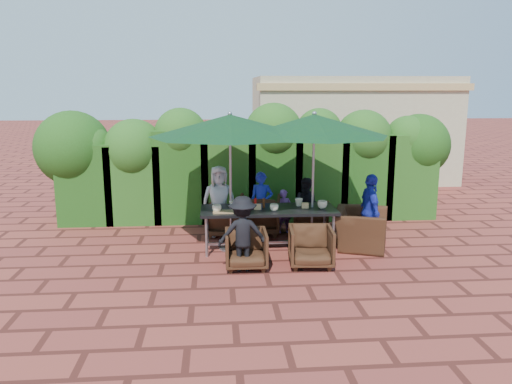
{
  "coord_description": "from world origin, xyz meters",
  "views": [
    {
      "loc": [
        -0.76,
        -8.49,
        2.83
      ],
      "look_at": [
        -0.04,
        0.4,
        0.99
      ],
      "focal_mm": 35.0,
      "sensor_mm": 36.0,
      "label": 1
    }
  ],
  "objects": [
    {
      "name": "cup_c",
      "position": [
        0.24,
        -0.08,
        0.81
      ],
      "size": [
        0.15,
        0.15,
        0.12
      ],
      "primitive_type": "imported",
      "color": "beige",
      "rests_on": "dining_table"
    },
    {
      "name": "chair_far_right",
      "position": [
        1.13,
        1.01,
        0.35
      ],
      "size": [
        0.8,
        0.77,
        0.7
      ],
      "primitive_type": "imported",
      "rotation": [
        0.0,
        0.0,
        2.91
      ],
      "color": "black",
      "rests_on": "ground"
    },
    {
      "name": "chair_far_mid",
      "position": [
        0.09,
        1.12,
        0.42
      ],
      "size": [
        0.92,
        0.88,
        0.84
      ],
      "primitive_type": "imported",
      "rotation": [
        0.0,
        0.0,
        2.99
      ],
      "color": "black",
      "rests_on": "ground"
    },
    {
      "name": "adult_near_left",
      "position": [
        -0.36,
        -0.93,
        0.6
      ],
      "size": [
        0.78,
        0.37,
        1.2
      ],
      "primitive_type": "imported",
      "rotation": [
        0.0,
        0.0,
        3.16
      ],
      "color": "black",
      "rests_on": "ground"
    },
    {
      "name": "chair_far_left",
      "position": [
        -0.57,
        1.01,
        0.36
      ],
      "size": [
        0.84,
        0.8,
        0.73
      ],
      "primitive_type": "imported",
      "rotation": [
        0.0,
        0.0,
        2.92
      ],
      "color": "black",
      "rests_on": "ground"
    },
    {
      "name": "pedestrian_b",
      "position": [
        2.25,
        4.37,
        0.92
      ],
      "size": [
        1.04,
        0.92,
        1.84
      ],
      "primitive_type": "imported",
      "rotation": [
        0.0,
        0.0,
        3.7
      ],
      "color": "#EC5398",
      "rests_on": "ground"
    },
    {
      "name": "umbrella_left",
      "position": [
        -0.51,
        0.17,
        2.21
      ],
      "size": [
        2.82,
        2.82,
        2.46
      ],
      "color": "gray",
      "rests_on": "ground"
    },
    {
      "name": "number_block_right",
      "position": [
        0.81,
        0.07,
        0.8
      ],
      "size": [
        0.12,
        0.06,
        0.1
      ],
      "primitive_type": "cube",
      "color": "tan",
      "rests_on": "dining_table"
    },
    {
      "name": "cup_d",
      "position": [
        0.73,
        0.26,
        0.82
      ],
      "size": [
        0.15,
        0.15,
        0.14
      ],
      "primitive_type": "imported",
      "color": "beige",
      "rests_on": "dining_table"
    },
    {
      "name": "chair_near_right",
      "position": [
        0.76,
        -0.84,
        0.36
      ],
      "size": [
        0.74,
        0.7,
        0.72
      ],
      "primitive_type": "imported",
      "rotation": [
        0.0,
        0.0,
        -0.07
      ],
      "color": "black",
      "rests_on": "ground"
    },
    {
      "name": "cup_e",
      "position": [
        1.12,
        0.03,
        0.82
      ],
      "size": [
        0.18,
        0.18,
        0.14
      ],
      "primitive_type": "imported",
      "color": "beige",
      "rests_on": "dining_table"
    },
    {
      "name": "sauce_bottle",
      "position": [
        0.08,
        0.17,
        0.83
      ],
      "size": [
        0.04,
        0.04,
        0.17
      ],
      "primitive_type": "cylinder",
      "color": "#4C230C",
      "rests_on": "dining_table"
    },
    {
      "name": "building",
      "position": [
        3.5,
        6.99,
        1.61
      ],
      "size": [
        6.2,
        3.08,
        3.2
      ],
      "color": "#C3BA91",
      "rests_on": "ground"
    },
    {
      "name": "pedestrian_c",
      "position": [
        3.58,
        4.34,
        0.77
      ],
      "size": [
        1.01,
        1.03,
        1.54
      ],
      "primitive_type": "imported",
      "rotation": [
        0.0,
        0.0,
        2.34
      ],
      "color": "gray",
      "rests_on": "ground"
    },
    {
      "name": "hedge_wall",
      "position": [
        -0.16,
        2.32,
        1.35
      ],
      "size": [
        9.1,
        1.6,
        2.55
      ],
      "color": "#1E3D10",
      "rests_on": "ground"
    },
    {
      "name": "cup_a",
      "position": [
        -0.76,
        -0.08,
        0.81
      ],
      "size": [
        0.16,
        0.16,
        0.13
      ],
      "primitive_type": "imported",
      "color": "beige",
      "rests_on": "dining_table"
    },
    {
      "name": "chair_end_right",
      "position": [
        1.84,
        0.08,
        0.46
      ],
      "size": [
        1.01,
        1.22,
        0.92
      ],
      "primitive_type": "imported",
      "rotation": [
        0.0,
        0.0,
        1.21
      ],
      "color": "black",
      "rests_on": "ground"
    },
    {
      "name": "serving_tray",
      "position": [
        -0.65,
        -0.11,
        0.76
      ],
      "size": [
        0.35,
        0.25,
        0.02
      ],
      "primitive_type": "cube",
      "color": "#977449",
      "rests_on": "dining_table"
    },
    {
      "name": "adult_far_right",
      "position": [
        1.02,
        0.97,
        0.57
      ],
      "size": [
        0.62,
        0.48,
        1.14
      ],
      "primitive_type": "imported",
      "rotation": [
        0.0,
        0.0,
        -0.29
      ],
      "color": "black",
      "rests_on": "ground"
    },
    {
      "name": "child_right",
      "position": [
        0.59,
        1.13,
        0.44
      ],
      "size": [
        0.36,
        0.31,
        0.88
      ],
      "primitive_type": "imported",
      "rotation": [
        0.0,
        0.0,
        0.2
      ],
      "color": "#844FAB",
      "rests_on": "ground"
    },
    {
      "name": "chair_near_left",
      "position": [
        -0.3,
        -0.83,
        0.34
      ],
      "size": [
        0.67,
        0.63,
        0.69
      ],
      "primitive_type": "imported",
      "rotation": [
        0.0,
        0.0,
        -0.01
      ],
      "color": "black",
      "rests_on": "ground"
    },
    {
      "name": "number_block_left",
      "position": [
        -0.04,
        0.04,
        0.8
      ],
      "size": [
        0.12,
        0.06,
        0.1
      ],
      "primitive_type": "cube",
      "color": "tan",
      "rests_on": "dining_table"
    },
    {
      "name": "adult_far_mid",
      "position": [
        0.12,
        1.01,
        0.63
      ],
      "size": [
        0.51,
        0.45,
        1.25
      ],
      "primitive_type": "imported",
      "rotation": [
        0.0,
        0.0,
        -0.19
      ],
      "color": "#202CAD",
      "rests_on": "ground"
    },
    {
      "name": "dining_table",
      "position": [
        0.16,
        0.1,
        0.68
      ],
      "size": [
        2.4,
        0.9,
        0.75
      ],
      "color": "black",
      "rests_on": "ground"
    },
    {
      "name": "ketchup_bottle",
      "position": [
        -0.07,
        0.19,
        0.83
      ],
      "size": [
        0.04,
        0.04,
        0.17
      ],
      "primitive_type": "cylinder",
      "color": "#B20C0A",
      "rests_on": "dining_table"
    },
    {
      "name": "ground",
      "position": [
        0.0,
        0.0,
        0.0
      ],
      "size": [
        80.0,
        80.0,
        0.0
      ],
      "primitive_type": "plane",
      "color": "brown",
      "rests_on": "ground"
    },
    {
      "name": "umbrella_right",
      "position": [
        0.96,
        0.14,
        2.21
      ],
      "size": [
        2.65,
        2.65,
        2.46
      ],
      "color": "gray",
      "rests_on": "ground"
    },
    {
      "name": "cup_b",
      "position": [
        -0.47,
        0.18,
        0.82
      ],
      "size": [
        0.14,
        0.14,
        0.14
      ],
      "primitive_type": "imported",
      "color": "beige",
      "rests_on": "dining_table"
    },
    {
      "name": "child_left",
      "position": [
        -0.21,
        1.08,
        0.39
      ],
      "size": [
        0.28,
        0.23,
        0.77
      ],
      "primitive_type": "imported",
      "rotation": [
        0.0,
        0.0,
        -0.01
      ],
      "color": "#EC5398",
      "rests_on": "ground"
    },
    {
      "name": "adult_end_right",
      "position": [
        2.01,
        0.08,
        0.67
      ],
      "size": [
        0.43,
        0.81,
        1.35
      ],
      "primitive_type": "imported",
      "rotation": [
        0.0,
        0.0,
        1.61
      ],
      "color": "#202CAD",
      "rests_on": "ground"
    },
    {
      "name": "adult_far_left",
      "position": [
        -0.71,
        1.06,
        0.69
      ],
      "size": [
        0.71,
        0.45,
        1.38
      ],
      "primitive_type": "imported",
      "rotation": [
        0.0,
        0.0,
        0.07
      ],
      "color": "silver",
      "rests_on": "ground"
    },
    {
      "name": "pedestrian_a",
      "position": [
        1.48,
        4.06,
        0.92
      ],
      "size": [
        1.82,
        1.23,
        1.84
      ],
      "primitive_type": "imported",
      "rotation": [
        0.0,
        0.0,
        2.74
      ],
      "color": "green",
      "rests_on": "ground"
    }
  ]
}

